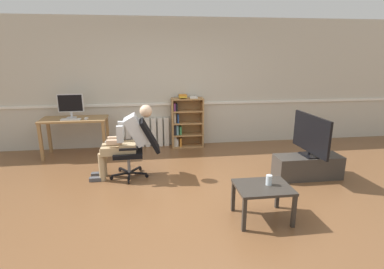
{
  "coord_description": "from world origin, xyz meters",
  "views": [
    {
      "loc": [
        -0.51,
        -3.87,
        2.01
      ],
      "look_at": [
        0.15,
        0.85,
        0.7
      ],
      "focal_mm": 28.28,
      "sensor_mm": 36.0,
      "label": 1
    }
  ],
  "objects_px": {
    "computer_desk": "(75,124)",
    "tv_screen": "(311,135)",
    "imac_monitor": "(70,104)",
    "drinking_glass": "(269,180)",
    "coffee_table": "(263,191)",
    "radiator": "(148,132)",
    "person_seated": "(126,139)",
    "bookshelf": "(185,123)",
    "office_chair": "(138,146)",
    "tv_stand": "(307,167)",
    "computer_mouse": "(86,118)",
    "keyboard": "(71,119)"
  },
  "relations": [
    {
      "from": "bookshelf",
      "to": "drinking_glass",
      "type": "relative_size",
      "value": 9.15
    },
    {
      "from": "radiator",
      "to": "person_seated",
      "type": "distance_m",
      "value": 1.7
    },
    {
      "from": "keyboard",
      "to": "bookshelf",
      "type": "bearing_deg",
      "value": 10.92
    },
    {
      "from": "computer_desk",
      "to": "person_seated",
      "type": "height_order",
      "value": "person_seated"
    },
    {
      "from": "computer_mouse",
      "to": "person_seated",
      "type": "distance_m",
      "value": 1.4
    },
    {
      "from": "radiator",
      "to": "coffee_table",
      "type": "relative_size",
      "value": 1.4
    },
    {
      "from": "imac_monitor",
      "to": "tv_screen",
      "type": "bearing_deg",
      "value": -23.57
    },
    {
      "from": "tv_screen",
      "to": "person_seated",
      "type": "bearing_deg",
      "value": 78.01
    },
    {
      "from": "tv_stand",
      "to": "keyboard",
      "type": "bearing_deg",
      "value": 158.89
    },
    {
      "from": "tv_stand",
      "to": "drinking_glass",
      "type": "height_order",
      "value": "drinking_glass"
    },
    {
      "from": "keyboard",
      "to": "coffee_table",
      "type": "bearing_deg",
      "value": -43.33
    },
    {
      "from": "imac_monitor",
      "to": "computer_mouse",
      "type": "height_order",
      "value": "imac_monitor"
    },
    {
      "from": "computer_mouse",
      "to": "imac_monitor",
      "type": "bearing_deg",
      "value": 147.71
    },
    {
      "from": "drinking_glass",
      "to": "keyboard",
      "type": "bearing_deg",
      "value": 137.67
    },
    {
      "from": "keyboard",
      "to": "tv_screen",
      "type": "relative_size",
      "value": 0.37
    },
    {
      "from": "computer_mouse",
      "to": "radiator",
      "type": "relative_size",
      "value": 0.11
    },
    {
      "from": "imac_monitor",
      "to": "tv_screen",
      "type": "height_order",
      "value": "imac_monitor"
    },
    {
      "from": "radiator",
      "to": "tv_screen",
      "type": "xyz_separation_m",
      "value": [
        2.6,
        -2.08,
        0.42
      ]
    },
    {
      "from": "tv_stand",
      "to": "coffee_table",
      "type": "relative_size",
      "value": 1.63
    },
    {
      "from": "imac_monitor",
      "to": "coffee_table",
      "type": "relative_size",
      "value": 0.74
    },
    {
      "from": "imac_monitor",
      "to": "drinking_glass",
      "type": "distance_m",
      "value": 4.14
    },
    {
      "from": "office_chair",
      "to": "coffee_table",
      "type": "xyz_separation_m",
      "value": [
        1.55,
        -1.57,
        -0.15
      ]
    },
    {
      "from": "tv_screen",
      "to": "drinking_glass",
      "type": "bearing_deg",
      "value": 131.09
    },
    {
      "from": "coffee_table",
      "to": "computer_desk",
      "type": "bearing_deg",
      "value": 134.96
    },
    {
      "from": "keyboard",
      "to": "person_seated",
      "type": "distance_m",
      "value": 1.57
    },
    {
      "from": "office_chair",
      "to": "drinking_glass",
      "type": "height_order",
      "value": "office_chair"
    },
    {
      "from": "tv_screen",
      "to": "drinking_glass",
      "type": "relative_size",
      "value": 7.79
    },
    {
      "from": "coffee_table",
      "to": "drinking_glass",
      "type": "bearing_deg",
      "value": 16.1
    },
    {
      "from": "radiator",
      "to": "drinking_glass",
      "type": "height_order",
      "value": "radiator"
    },
    {
      "from": "computer_mouse",
      "to": "tv_stand",
      "type": "height_order",
      "value": "computer_mouse"
    },
    {
      "from": "person_seated",
      "to": "tv_screen",
      "type": "height_order",
      "value": "person_seated"
    },
    {
      "from": "imac_monitor",
      "to": "office_chair",
      "type": "xyz_separation_m",
      "value": [
        1.32,
        -1.32,
        -0.5
      ]
    },
    {
      "from": "tv_stand",
      "to": "drinking_glass",
      "type": "distance_m",
      "value": 1.6
    },
    {
      "from": "radiator",
      "to": "coffee_table",
      "type": "bearing_deg",
      "value": -66.31
    },
    {
      "from": "bookshelf",
      "to": "office_chair",
      "type": "distance_m",
      "value": 1.8
    },
    {
      "from": "coffee_table",
      "to": "drinking_glass",
      "type": "distance_m",
      "value": 0.15
    },
    {
      "from": "radiator",
      "to": "tv_screen",
      "type": "relative_size",
      "value": 0.96
    },
    {
      "from": "tv_screen",
      "to": "office_chair",
      "type": "bearing_deg",
      "value": 77.38
    },
    {
      "from": "imac_monitor",
      "to": "office_chair",
      "type": "height_order",
      "value": "imac_monitor"
    },
    {
      "from": "drinking_glass",
      "to": "computer_desk",
      "type": "bearing_deg",
      "value": 135.96
    },
    {
      "from": "bookshelf",
      "to": "radiator",
      "type": "height_order",
      "value": "bookshelf"
    },
    {
      "from": "tv_stand",
      "to": "computer_mouse",
      "type": "bearing_deg",
      "value": 157.21
    },
    {
      "from": "radiator",
      "to": "coffee_table",
      "type": "xyz_separation_m",
      "value": [
        1.4,
        -3.2,
        0.06
      ]
    },
    {
      "from": "tv_stand",
      "to": "coffee_table",
      "type": "bearing_deg",
      "value": -136.94
    },
    {
      "from": "keyboard",
      "to": "bookshelf",
      "type": "distance_m",
      "value": 2.29
    },
    {
      "from": "tv_screen",
      "to": "drinking_glass",
      "type": "xyz_separation_m",
      "value": [
        -1.12,
        -1.09,
        -0.23
      ]
    },
    {
      "from": "coffee_table",
      "to": "tv_screen",
      "type": "bearing_deg",
      "value": 43.02
    },
    {
      "from": "computer_desk",
      "to": "tv_screen",
      "type": "bearing_deg",
      "value": -22.93
    },
    {
      "from": "computer_mouse",
      "to": "coffee_table",
      "type": "xyz_separation_m",
      "value": [
        2.55,
        -2.69,
        -0.4
      ]
    },
    {
      "from": "tv_screen",
      "to": "coffee_table",
      "type": "bearing_deg",
      "value": 129.77
    }
  ]
}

